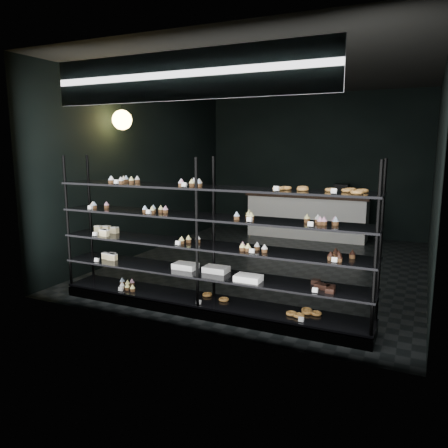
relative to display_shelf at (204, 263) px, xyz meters
The scene contains 5 objects.
room 2.64m from the display_shelf, 89.74° to the left, with size 5.01×6.01×3.20m.
display_shelf is the anchor object (origin of this frame).
signage 2.17m from the display_shelf, 88.65° to the right, with size 3.30×0.05×0.50m.
pendant_lamp 3.15m from the display_shelf, 148.44° to the left, with size 0.32×0.32×0.89m.
service_counter 4.95m from the display_shelf, 89.73° to the left, with size 2.70×0.65×1.23m.
Camera 1 is at (2.37, -7.01, 2.03)m, focal length 35.00 mm.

